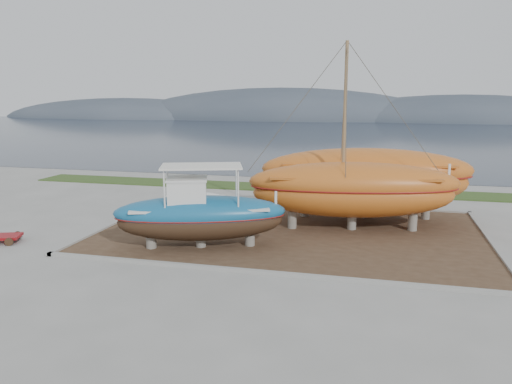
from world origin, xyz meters
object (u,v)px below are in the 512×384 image
(white_dinghy, at_px, (197,203))
(blue_caique, at_px, (200,207))
(orange_sailboat, at_px, (355,138))
(orange_bare_hull, at_px, (366,184))
(red_trailer, at_px, (2,239))

(white_dinghy, bearing_deg, blue_caique, -65.25)
(orange_sailboat, bearing_deg, blue_caique, -153.46)
(blue_caique, distance_m, white_dinghy, 6.65)
(white_dinghy, bearing_deg, orange_sailboat, -7.10)
(blue_caique, relative_size, orange_sailboat, 0.73)
(blue_caique, relative_size, orange_bare_hull, 0.66)
(orange_sailboat, relative_size, red_trailer, 4.27)
(blue_caique, xyz_separation_m, orange_sailboat, (6.23, 4.57, 2.72))
(orange_sailboat, xyz_separation_m, orange_bare_hull, (0.52, 2.64, -2.68))
(white_dinghy, xyz_separation_m, orange_sailboat, (8.70, -1.49, 3.93))
(blue_caique, height_order, orange_sailboat, orange_sailboat)
(blue_caique, distance_m, red_trailer, 9.33)
(orange_sailboat, distance_m, red_trailer, 17.01)
(white_dinghy, relative_size, orange_sailboat, 0.38)
(orange_bare_hull, bearing_deg, blue_caique, -141.77)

